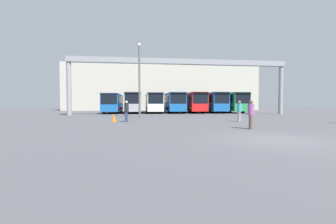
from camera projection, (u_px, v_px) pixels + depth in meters
name	position (u px, v px, depth m)	size (l,w,h in m)	color
ground_plane	(275.00, 140.00, 9.28)	(200.00, 200.00, 0.00)	#47474C
building_backdrop	(162.00, 89.00, 56.81)	(45.29, 12.00, 10.60)	#B7B2A3
overhead_gantry	(181.00, 68.00, 30.45)	(29.81, 0.80, 7.55)	gray
bus_slot_0	(113.00, 102.00, 36.54)	(2.49, 10.16, 3.02)	#1959A5
bus_slot_1	(134.00, 102.00, 36.94)	(2.46, 10.14, 3.20)	#999EA5
bus_slot_2	(154.00, 102.00, 37.83)	(2.44, 11.13, 3.19)	silver
bus_slot_3	(173.00, 102.00, 37.93)	(2.59, 10.50, 3.21)	#1959A5
bus_slot_4	(192.00, 102.00, 38.46)	(2.57, 10.76, 3.26)	red
bus_slot_5	(210.00, 102.00, 39.31)	(2.56, 11.65, 3.28)	#1959A5
bus_slot_6	(229.00, 102.00, 39.16)	(2.63, 10.54, 3.28)	#268C4C
pedestrian_mid_right	(239.00, 111.00, 18.46)	(0.36, 0.36, 1.74)	gray
pedestrian_near_right	(251.00, 114.00, 13.14)	(0.36, 0.36, 1.72)	brown
pedestrian_near_center	(126.00, 111.00, 18.33)	(0.36, 0.36, 1.74)	navy
traffic_cone	(114.00, 118.00, 18.58)	(0.36, 0.36, 0.69)	orange
lamp_post	(139.00, 77.00, 23.01)	(0.36, 0.36, 7.68)	#595B60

